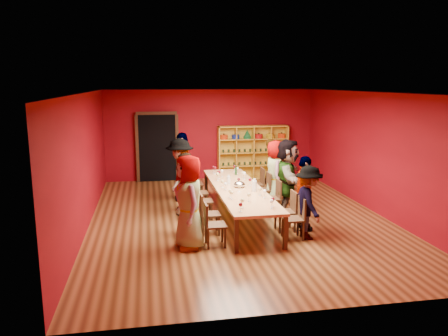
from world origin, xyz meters
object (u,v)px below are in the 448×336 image
at_px(chair_person_right_3, 265,187).
at_px(person_right_3, 275,173).
at_px(chair_person_left_3, 197,191).
at_px(chair_person_right_2, 274,196).
at_px(person_left_0, 189,202).
at_px(chair_person_left_2, 200,199).
at_px(person_left_2, 186,187).
at_px(chair_person_left_1, 206,212).
at_px(person_left_3, 180,175).
at_px(wine_bottle, 236,171).
at_px(person_left_4, 183,166).
at_px(chair_person_right_0, 297,216).
at_px(chair_person_left_4, 193,182).
at_px(person_right_1, 304,193).
at_px(chair_person_right_1, 289,209).
at_px(person_right_2, 287,177).
at_px(tasting_table, 238,190).
at_px(person_right_0, 309,202).
at_px(person_left_1, 186,200).
at_px(spittoon_bowl, 239,185).
at_px(person_right_4, 272,169).
at_px(chair_person_right_4, 259,182).
at_px(chair_person_left_0, 211,222).
at_px(shelving_unit, 252,150).

bearing_deg(chair_person_right_3, person_right_3, -0.00).
distance_m(chair_person_left_3, chair_person_right_2, 2.01).
height_order(person_left_0, chair_person_left_2, person_left_0).
height_order(person_left_2, chair_person_right_3, person_left_2).
height_order(chair_person_left_1, person_left_3, person_left_3).
relative_size(chair_person_left_3, wine_bottle, 3.25).
height_order(chair_person_left_2, person_left_4, person_left_4).
relative_size(chair_person_right_0, chair_person_right_3, 1.00).
distance_m(chair_person_left_4, person_right_1, 3.70).
xyz_separation_m(chair_person_right_1, person_right_3, (0.29, 2.02, 0.38)).
distance_m(chair_person_right_1, person_right_2, 1.26).
relative_size(person_right_3, wine_bottle, 6.36).
bearing_deg(person_right_1, person_left_4, 49.32).
bearing_deg(tasting_table, person_left_0, -127.97).
distance_m(person_left_3, chair_person_left_4, 1.16).
relative_size(chair_person_left_1, person_right_0, 0.57).
bearing_deg(chair_person_left_1, person_left_1, 180.00).
height_order(chair_person_right_0, spittoon_bowl, spittoon_bowl).
distance_m(chair_person_right_0, chair_person_right_1, 0.53).
relative_size(person_right_0, wine_bottle, 5.67).
xyz_separation_m(person_left_3, person_right_4, (2.62, 0.68, -0.08)).
relative_size(chair_person_left_2, chair_person_right_0, 1.00).
bearing_deg(wine_bottle, chair_person_left_1, -115.14).
xyz_separation_m(chair_person_left_3, person_left_3, (-0.41, 0.00, 0.43)).
bearing_deg(spittoon_bowl, chair_person_left_1, -132.43).
bearing_deg(chair_person_right_4, chair_person_right_0, -90.00).
distance_m(chair_person_left_4, person_right_3, 2.35).
bearing_deg(person_left_1, spittoon_bowl, 120.44).
bearing_deg(person_right_3, spittoon_bowl, 136.70).
height_order(chair_person_right_4, person_right_4, person_right_4).
bearing_deg(chair_person_left_2, chair_person_left_1, -90.00).
distance_m(chair_person_right_1, person_right_4, 2.72).
xyz_separation_m(person_right_1, wine_bottle, (-1.01, 2.56, 0.02)).
bearing_deg(person_left_2, person_left_0, -27.15).
relative_size(person_left_1, person_right_0, 0.99).
relative_size(chair_person_left_0, chair_person_right_1, 1.00).
bearing_deg(chair_person_right_4, chair_person_left_1, -125.36).
bearing_deg(chair_person_left_4, person_left_0, -96.90).
distance_m(chair_person_left_0, person_right_1, 2.28).
distance_m(person_left_2, chair_person_right_1, 2.48).
relative_size(shelving_unit, person_left_1, 1.57).
bearing_deg(shelving_unit, chair_person_left_0, -110.89).
bearing_deg(person_left_3, tasting_table, 58.23).
bearing_deg(chair_person_left_1, person_right_3, 42.23).
distance_m(person_left_2, person_left_4, 1.82).
distance_m(person_left_3, person_right_4, 2.71).
height_order(person_left_1, chair_person_left_2, person_left_1).
relative_size(person_right_0, person_right_1, 0.93).
xyz_separation_m(person_left_0, spittoon_bowl, (1.39, 1.77, -0.12)).
height_order(chair_person_left_1, chair_person_left_3, same).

